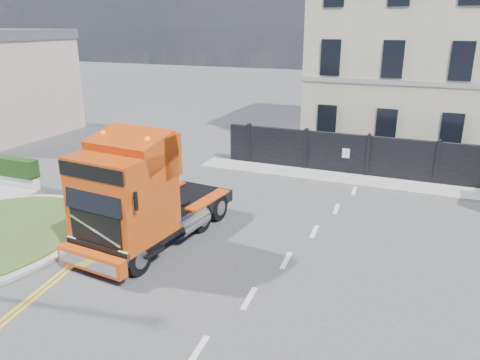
% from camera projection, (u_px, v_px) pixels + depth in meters
% --- Properties ---
extents(ground, '(120.00, 120.00, 0.00)m').
position_uv_depth(ground, '(206.00, 239.00, 15.87)').
color(ground, '#424244').
rests_on(ground, ground).
extents(hoarding_fence, '(18.80, 0.25, 2.00)m').
position_uv_depth(hoarding_fence, '(426.00, 163.00, 21.04)').
color(hoarding_fence, black).
rests_on(hoarding_fence, ground).
extents(georgian_building, '(12.30, 10.30, 12.80)m').
position_uv_depth(georgian_building, '(431.00, 45.00, 26.28)').
color(georgian_building, beige).
rests_on(georgian_building, ground).
extents(pavement_far, '(20.00, 1.60, 0.12)m').
position_uv_depth(pavement_far, '(409.00, 187.00, 20.76)').
color(pavement_far, '#979691').
rests_on(pavement_far, ground).
extents(truck, '(2.97, 6.54, 3.80)m').
position_uv_depth(truck, '(138.00, 199.00, 14.73)').
color(truck, black).
rests_on(truck, ground).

